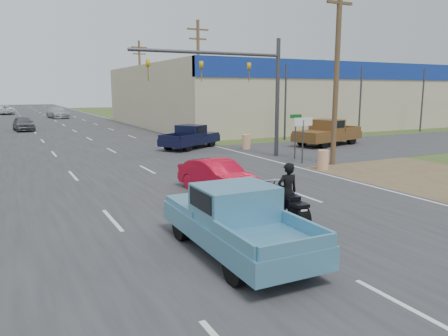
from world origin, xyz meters
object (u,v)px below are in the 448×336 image
blue_pickup (234,219)px  navy_pickup (191,137)px  red_convertible (218,177)px  rider (287,195)px  distant_car_grey (23,124)px  distant_car_silver (58,113)px  brown_pickup (326,132)px  distant_car_white (4,110)px  motorcycle (288,207)px

blue_pickup → navy_pickup: 19.94m
red_convertible → rider: (0.06, -4.60, 0.24)m
distant_car_grey → distant_car_silver: distant_car_silver is taller
brown_pickup → distant_car_white: 60.22m
navy_pickup → distant_car_white: navy_pickup is taller
rider → distant_car_silver: bearing=-84.3°
motorcycle → distant_car_silver: bearing=95.7°
rider → blue_pickup: 2.85m
red_convertible → navy_pickup: bearing=62.5°
brown_pickup → distant_car_grey: (-19.11, 22.73, -0.23)m
motorcycle → rider: (0.01, 0.07, 0.35)m
navy_pickup → brown_pickup: 9.89m
navy_pickup → motorcycle: bearing=-45.9°
red_convertible → rider: 4.61m
distant_car_silver → motorcycle: bearing=-99.0°
motorcycle → rider: size_ratio=1.36×
blue_pickup → brown_pickup: brown_pickup is taller
motorcycle → distant_car_silver: size_ratio=0.45×
motorcycle → brown_pickup: 19.91m
distant_car_silver → red_convertible: bearing=-99.0°
motorcycle → distant_car_white: bearing=101.1°
motorcycle → brown_pickup: brown_pickup is taller
motorcycle → navy_pickup: navy_pickup is taller
brown_pickup → navy_pickup: bearing=57.7°
red_convertible → distant_car_grey: size_ratio=0.92×
navy_pickup → distant_car_white: 54.75m
distant_car_grey → rider: bearing=-86.5°
blue_pickup → brown_pickup: bearing=44.8°
red_convertible → motorcycle: 4.67m
rider → distant_car_white: 71.40m
brown_pickup → distant_car_silver: bearing=3.4°
distant_car_grey → distant_car_white: (-1.27, 33.93, 0.00)m
brown_pickup → distant_car_grey: size_ratio=1.42×
distant_car_silver → distant_car_white: bearing=106.2°
navy_pickup → distant_car_silver: navy_pickup is taller
motorcycle → rider: rider is taller
red_convertible → navy_pickup: (4.29, 12.84, 0.17)m
navy_pickup → distant_car_grey: 21.96m
blue_pickup → distant_car_silver: 58.11m
brown_pickup → distant_car_grey: 29.69m
blue_pickup → distant_car_white: blue_pickup is taller
rider → brown_pickup: (13.64, 14.41, 0.07)m
blue_pickup → distant_car_grey: bearing=95.0°
blue_pickup → navy_pickup: size_ratio=1.01×
navy_pickup → distant_car_white: size_ratio=0.97×
motorcycle → distant_car_grey: bearing=104.0°
distant_car_white → blue_pickup: bearing=85.6°
motorcycle → brown_pickup: bearing=52.4°
distant_car_white → distant_car_grey: bearing=84.4°
red_convertible → distant_car_grey: distant_car_grey is taller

